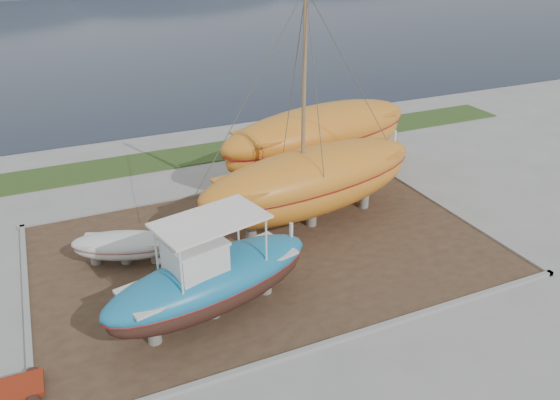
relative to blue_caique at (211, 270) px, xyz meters
name	(u,v)px	position (x,y,z in m)	size (l,w,h in m)	color
ground	(311,304)	(3.33, -0.75, -1.88)	(140.00, 140.00, 0.00)	gray
dirt_patch	(267,249)	(3.33, 3.25, -1.85)	(18.00, 12.00, 0.06)	#422D1E
curb_frame	(267,248)	(3.33, 3.25, -1.80)	(18.60, 12.60, 0.15)	gray
grass_strip	(189,156)	(3.33, 14.75, -1.84)	(44.00, 3.00, 0.08)	#284219
sea	(82,26)	(3.33, 69.25, -1.88)	(260.00, 100.00, 0.04)	#182130
blue_caique	(211,270)	(0.00, 0.00, 0.00)	(7.55, 2.36, 3.64)	teal
white_dinghy	(125,249)	(-2.09, 4.60, -1.21)	(4.05, 1.52, 1.22)	silver
orange_sailboat	(314,118)	(5.93, 4.31, 3.12)	(10.81, 3.19, 9.87)	orange
orange_bare_hull	(319,144)	(8.61, 8.78, 0.07)	(11.51, 3.45, 3.77)	orange
red_trailer	(13,393)	(-6.24, -1.11, -1.70)	(2.49, 1.25, 0.35)	#992811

